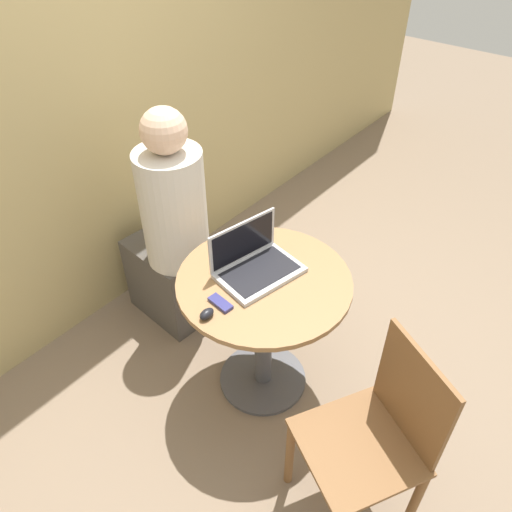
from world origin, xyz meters
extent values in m
plane|color=#7F6B56|center=(0.00, 0.00, 0.00)|extent=(12.00, 12.00, 0.00)
cube|color=tan|center=(0.00, 1.10, 1.30)|extent=(7.00, 0.05, 2.60)
cylinder|color=#4C4C51|center=(0.00, 0.00, 0.01)|extent=(0.44, 0.44, 0.02)
cylinder|color=#4C4C51|center=(0.00, 0.00, 0.35)|extent=(0.09, 0.09, 0.66)
cylinder|color=olive|center=(0.00, 0.00, 0.69)|extent=(0.76, 0.76, 0.02)
cube|color=#B7B7BC|center=(0.01, 0.03, 0.71)|extent=(0.39, 0.30, 0.02)
cube|color=black|center=(0.01, 0.03, 0.72)|extent=(0.34, 0.25, 0.00)
cube|color=#B7B7BC|center=(0.04, 0.15, 0.82)|extent=(0.35, 0.08, 0.19)
cube|color=black|center=(0.03, 0.14, 0.82)|extent=(0.32, 0.07, 0.17)
cube|color=navy|center=(-0.23, 0.04, 0.71)|extent=(0.06, 0.11, 0.02)
ellipsoid|color=black|center=(-0.32, 0.04, 0.72)|extent=(0.07, 0.04, 0.04)
cylinder|color=brown|center=(-0.35, -0.42, 0.22)|extent=(0.04, 0.04, 0.43)
cylinder|color=brown|center=(-0.03, -0.59, 0.22)|extent=(0.04, 0.04, 0.43)
cylinder|color=brown|center=(-0.20, -0.90, 0.22)|extent=(0.04, 0.04, 0.43)
cube|color=brown|center=(-0.27, -0.66, 0.44)|extent=(0.54, 0.54, 0.02)
cube|color=brown|center=(-0.11, -0.75, 0.66)|extent=(0.19, 0.33, 0.42)
cube|color=#4C4742|center=(0.07, 0.73, 0.23)|extent=(0.34, 0.48, 0.47)
cylinder|color=beige|center=(0.06, 0.62, 0.77)|extent=(0.33, 0.33, 0.61)
sphere|color=beige|center=(0.06, 0.62, 1.18)|extent=(0.21, 0.21, 0.21)
camera|label=1|loc=(-1.25, -0.98, 2.15)|focal=35.00mm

